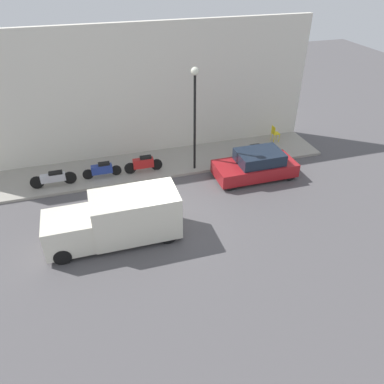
# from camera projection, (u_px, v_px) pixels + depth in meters

# --- Properties ---
(ground_plane) EXTENTS (60.00, 60.00, 0.00)m
(ground_plane) POSITION_uv_depth(u_px,v_px,m) (167.00, 226.00, 15.81)
(ground_plane) COLOR #514F51
(sidewalk) EXTENTS (3.00, 19.59, 0.14)m
(sidewalk) POSITION_uv_depth(u_px,v_px,m) (144.00, 166.00, 19.92)
(sidewalk) COLOR gray
(sidewalk) RESTS_ON ground_plane
(building_facade) EXTENTS (0.30, 19.59, 6.91)m
(building_facade) POSITION_uv_depth(u_px,v_px,m) (134.00, 94.00, 19.37)
(building_facade) COLOR silver
(building_facade) RESTS_ON ground_plane
(parked_car) EXTENTS (1.83, 4.07, 1.40)m
(parked_car) POSITION_uv_depth(u_px,v_px,m) (256.00, 165.00, 18.79)
(parked_car) COLOR maroon
(parked_car) RESTS_ON ground_plane
(delivery_van) EXTENTS (1.80, 5.17, 1.99)m
(delivery_van) POSITION_uv_depth(u_px,v_px,m) (116.00, 219.00, 14.53)
(delivery_van) COLOR silver
(delivery_van) RESTS_ON ground_plane
(motorcycle_black) EXTENTS (0.30, 1.84, 0.74)m
(motorcycle_black) POSITION_uv_depth(u_px,v_px,m) (253.00, 151.00, 20.37)
(motorcycle_black) COLOR black
(motorcycle_black) RESTS_ON sidewalk
(motorcycle_red) EXTENTS (0.30, 1.96, 0.86)m
(motorcycle_red) POSITION_uv_depth(u_px,v_px,m) (144.00, 164.00, 19.06)
(motorcycle_red) COLOR #B21E1E
(motorcycle_red) RESTS_ON sidewalk
(scooter_silver) EXTENTS (0.30, 2.15, 0.76)m
(scooter_silver) POSITION_uv_depth(u_px,v_px,m) (53.00, 178.00, 17.94)
(scooter_silver) COLOR #B7B7BF
(scooter_silver) RESTS_ON sidewalk
(motorcycle_blue) EXTENTS (0.30, 1.92, 0.79)m
(motorcycle_blue) POSITION_uv_depth(u_px,v_px,m) (102.00, 170.00, 18.63)
(motorcycle_blue) COLOR navy
(motorcycle_blue) RESTS_ON sidewalk
(streetlamp) EXTENTS (0.37, 0.37, 5.21)m
(streetlamp) POSITION_uv_depth(u_px,v_px,m) (195.00, 103.00, 17.65)
(streetlamp) COLOR black
(streetlamp) RESTS_ON sidewalk
(cafe_chair) EXTENTS (0.40, 0.40, 0.95)m
(cafe_chair) POSITION_uv_depth(u_px,v_px,m) (275.00, 133.00, 21.97)
(cafe_chair) COLOR yellow
(cafe_chair) RESTS_ON sidewalk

